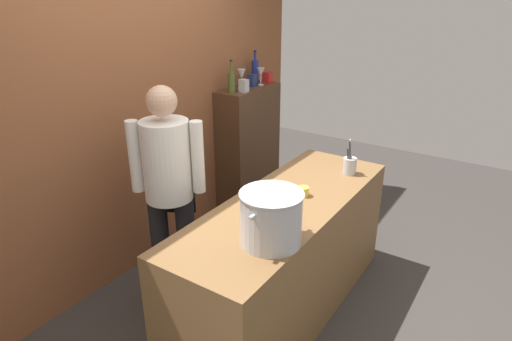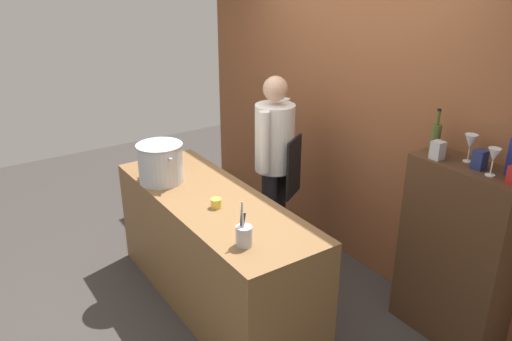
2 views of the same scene
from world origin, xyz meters
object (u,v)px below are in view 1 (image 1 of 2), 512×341
(wine_bottle_olive, at_px, (232,81))
(wine_glass_wide, at_px, (261,72))
(stockpot_large, at_px, (271,218))
(butter_jar, at_px, (303,191))
(wine_glass_tall, at_px, (242,75))
(wine_bottle_cobalt, at_px, (255,71))
(spice_tin_silver, at_px, (244,86))
(chef, at_px, (169,182))
(spice_tin_navy, at_px, (252,80))
(utensil_crock, at_px, (350,165))
(spice_tin_red, at_px, (268,77))

(wine_bottle_olive, bearing_deg, wine_glass_wide, -5.05)
(stockpot_large, bearing_deg, butter_jar, 11.34)
(wine_glass_tall, bearing_deg, wine_bottle_olive, -168.47)
(wine_bottle_cobalt, distance_m, wine_glass_tall, 0.28)
(butter_jar, bearing_deg, spice_tin_silver, 51.08)
(chef, distance_m, wine_glass_wide, 1.84)
(spice_tin_silver, bearing_deg, stockpot_large, -140.84)
(spice_tin_navy, bearing_deg, wine_bottle_cobalt, 23.90)
(wine_bottle_olive, bearing_deg, utensil_crock, -102.31)
(utensil_crock, bearing_deg, spice_tin_red, 55.85)
(wine_glass_tall, bearing_deg, spice_tin_silver, -138.49)
(wine_bottle_cobalt, relative_size, spice_tin_navy, 2.71)
(wine_glass_tall, xyz_separation_m, wine_glass_wide, (0.22, -0.09, -0.00))
(utensil_crock, bearing_deg, spice_tin_silver, 73.23)
(spice_tin_navy, bearing_deg, wine_bottle_olive, 179.57)
(stockpot_large, bearing_deg, utensil_crock, 0.59)
(spice_tin_silver, bearing_deg, spice_tin_red, 5.79)
(wine_glass_wide, xyz_separation_m, spice_tin_red, (0.15, 0.01, -0.08))
(spice_tin_navy, bearing_deg, utensil_crock, -115.35)
(utensil_crock, relative_size, wine_glass_wide, 1.64)
(wine_bottle_cobalt, relative_size, wine_glass_wide, 1.89)
(wine_glass_wide, xyz_separation_m, spice_tin_navy, (-0.11, 0.04, -0.07))
(spice_tin_navy, bearing_deg, spice_tin_silver, -163.22)
(utensil_crock, height_order, wine_glass_wide, wine_glass_wide)
(utensil_crock, relative_size, spice_tin_navy, 2.34)
(butter_jar, distance_m, spice_tin_navy, 1.76)
(wine_bottle_olive, bearing_deg, spice_tin_navy, -0.43)
(utensil_crock, distance_m, wine_glass_tall, 1.56)
(wine_bottle_olive, bearing_deg, chef, -163.52)
(spice_tin_navy, bearing_deg, spice_tin_red, -5.50)
(wine_glass_tall, relative_size, spice_tin_silver, 1.52)
(chef, bearing_deg, wine_glass_tall, -105.62)
(chef, distance_m, stockpot_large, 1.00)
(spice_tin_navy, bearing_deg, butter_jar, -133.97)
(spice_tin_silver, bearing_deg, spice_tin_navy, 16.78)
(utensil_crock, height_order, wine_glass_tall, wine_glass_tall)
(wine_bottle_cobalt, xyz_separation_m, spice_tin_red, (0.09, -0.10, -0.07))
(wine_glass_tall, xyz_separation_m, spice_tin_red, (0.37, -0.07, -0.08))
(chef, height_order, butter_jar, chef)
(wine_bottle_olive, height_order, spice_tin_red, wine_bottle_olive)
(chef, xyz_separation_m, spice_tin_navy, (1.64, 0.38, 0.42))
(utensil_crock, xyz_separation_m, spice_tin_red, (0.89, 1.32, 0.40))
(utensil_crock, relative_size, butter_jar, 3.77)
(wine_bottle_cobalt, relative_size, spice_tin_red, 3.08)
(wine_bottle_olive, distance_m, spice_tin_silver, 0.13)
(wine_bottle_olive, relative_size, spice_tin_navy, 2.49)
(butter_jar, bearing_deg, utensil_crock, -12.01)
(wine_bottle_cobalt, bearing_deg, butter_jar, -136.08)
(chef, xyz_separation_m, utensil_crock, (1.00, -0.96, 0.01))
(wine_glass_tall, bearing_deg, spice_tin_navy, -23.95)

